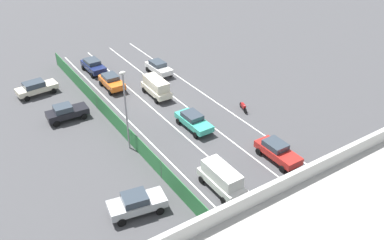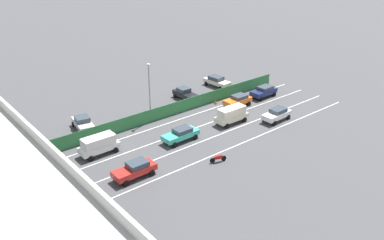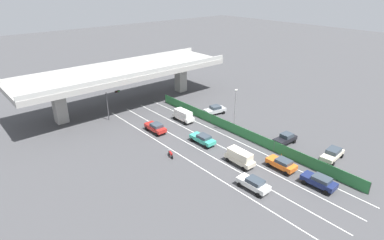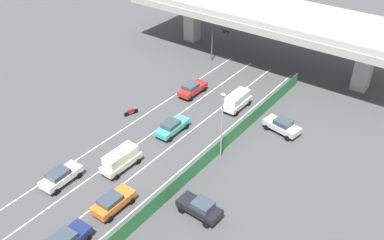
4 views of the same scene
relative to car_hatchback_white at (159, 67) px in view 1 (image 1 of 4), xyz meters
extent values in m
plane|color=#424244|center=(3.36, 5.98, -0.92)|extent=(300.00, 300.00, 0.00)
cube|color=silver|center=(-1.67, 11.44, -0.91)|extent=(0.14, 46.93, 0.01)
cube|color=silver|center=(1.68, 11.44, -0.91)|extent=(0.14, 46.93, 0.01)
cube|color=silver|center=(5.04, 11.44, -0.91)|extent=(0.14, 46.93, 0.01)
cube|color=silver|center=(8.40, 11.44, -0.91)|extent=(0.14, 46.93, 0.01)
cube|color=#B2B2AD|center=(3.36, 31.27, 7.08)|extent=(44.56, 0.30, 0.90)
cube|color=#2D753D|center=(10.12, 11.44, -0.03)|extent=(0.06, 42.93, 1.78)
cylinder|color=#4C514C|center=(10.12, -10.02, -0.03)|extent=(0.10, 0.10, 1.78)
cylinder|color=#4C514C|center=(10.12, 4.29, -0.03)|extent=(0.10, 0.10, 1.78)
cylinder|color=#4C514C|center=(10.12, 18.60, -0.03)|extent=(0.10, 0.10, 1.78)
cube|color=silver|center=(0.00, 0.06, -0.11)|extent=(1.87, 4.38, 0.65)
cube|color=#333D47|center=(0.01, -0.21, 0.47)|extent=(1.59, 2.15, 0.50)
cylinder|color=black|center=(-0.91, 1.51, -0.60)|extent=(0.24, 0.65, 0.64)
cylinder|color=black|center=(0.81, 1.56, -0.60)|extent=(0.24, 0.65, 0.64)
cylinder|color=black|center=(-0.82, -1.44, -0.60)|extent=(0.24, 0.65, 0.64)
cylinder|color=black|center=(0.91, -1.38, -0.60)|extent=(0.24, 0.65, 0.64)
cube|color=teal|center=(3.47, 13.50, -0.14)|extent=(1.84, 4.64, 0.60)
cube|color=#333D47|center=(3.47, 13.19, 0.41)|extent=(1.59, 2.09, 0.50)
cylinder|color=black|center=(2.56, 15.06, -0.60)|extent=(0.23, 0.64, 0.64)
cylinder|color=black|center=(4.33, 15.08, -0.60)|extent=(0.23, 0.64, 0.64)
cylinder|color=black|center=(2.60, 11.92, -0.60)|extent=(0.23, 0.64, 0.64)
cylinder|color=black|center=(4.38, 11.94, -0.60)|extent=(0.23, 0.64, 0.64)
cube|color=beige|center=(3.22, 5.24, -0.12)|extent=(1.82, 4.66, 0.63)
cube|color=beige|center=(3.22, 5.24, 0.73)|extent=(1.60, 3.82, 1.08)
cylinder|color=black|center=(2.39, 6.83, -0.60)|extent=(0.23, 0.64, 0.64)
cylinder|color=black|center=(4.12, 6.79, -0.60)|extent=(0.23, 0.64, 0.64)
cylinder|color=black|center=(2.33, 3.69, -0.60)|extent=(0.23, 0.64, 0.64)
cylinder|color=black|center=(4.05, 3.65, -0.60)|extent=(0.23, 0.64, 0.64)
cube|color=silver|center=(6.75, 22.54, -0.12)|extent=(1.80, 4.52, 0.63)
cube|color=silver|center=(6.75, 22.54, 0.72)|extent=(1.58, 3.71, 1.04)
cylinder|color=black|center=(5.85, 24.07, -0.60)|extent=(0.22, 0.64, 0.64)
cylinder|color=black|center=(7.65, 24.07, -0.60)|extent=(0.22, 0.64, 0.64)
cylinder|color=black|center=(5.85, 21.00, -0.60)|extent=(0.22, 0.64, 0.64)
cylinder|color=black|center=(7.65, 21.00, -0.60)|extent=(0.22, 0.64, 0.64)
cube|color=red|center=(0.08, 22.09, -0.11)|extent=(1.78, 4.54, 0.65)
cube|color=#333D47|center=(0.08, 21.68, 0.48)|extent=(1.56, 2.06, 0.53)
cylinder|color=black|center=(-0.81, 23.63, -0.60)|extent=(0.22, 0.64, 0.64)
cylinder|color=black|center=(0.97, 23.63, -0.60)|extent=(0.22, 0.64, 0.64)
cylinder|color=black|center=(-0.81, 20.54, -0.60)|extent=(0.22, 0.64, 0.64)
cylinder|color=black|center=(0.97, 20.55, -0.60)|extent=(0.22, 0.64, 0.64)
cube|color=navy|center=(6.83, -5.04, -0.10)|extent=(1.95, 4.43, 0.68)
cube|color=#333D47|center=(6.84, -5.38, 0.48)|extent=(1.67, 2.23, 0.48)
cylinder|color=black|center=(5.88, -3.58, -0.60)|extent=(0.24, 0.65, 0.64)
cylinder|color=black|center=(7.70, -3.53, -0.60)|extent=(0.24, 0.65, 0.64)
cylinder|color=black|center=(5.96, -6.56, -0.60)|extent=(0.24, 0.65, 0.64)
cylinder|color=black|center=(7.78, -6.51, -0.60)|extent=(0.24, 0.65, 0.64)
cube|color=orange|center=(6.74, 0.61, -0.09)|extent=(1.86, 4.24, 0.69)
cube|color=#333D47|center=(6.74, 0.23, 0.48)|extent=(1.62, 2.09, 0.47)
cylinder|color=black|center=(5.85, 2.05, -0.60)|extent=(0.23, 0.64, 0.64)
cylinder|color=black|center=(7.67, 2.03, -0.60)|extent=(0.23, 0.64, 0.64)
cylinder|color=black|center=(5.82, -0.82, -0.60)|extent=(0.23, 0.64, 0.64)
cylinder|color=black|center=(7.63, -0.84, -0.60)|extent=(0.23, 0.64, 0.64)
cylinder|color=black|center=(-2.86, 14.05, -0.62)|extent=(0.28, 0.60, 0.60)
cylinder|color=black|center=(-3.28, 12.76, -0.62)|extent=(0.28, 0.60, 0.60)
cube|color=maroon|center=(-3.07, 13.41, -0.34)|extent=(0.55, 0.96, 0.36)
cylinder|color=#B2B2B2|center=(-2.89, 13.95, 0.00)|extent=(0.58, 0.21, 0.03)
cube|color=beige|center=(14.70, -2.74, -0.13)|extent=(4.73, 2.17, 0.60)
cube|color=#333D47|center=(14.96, -2.72, 0.47)|extent=(2.39, 1.77, 0.60)
cylinder|color=black|center=(13.22, -3.77, -0.60)|extent=(0.66, 0.27, 0.64)
cylinder|color=black|center=(13.07, -1.97, -0.60)|extent=(0.66, 0.27, 0.64)
cylinder|color=black|center=(16.33, -3.52, -0.60)|extent=(0.66, 0.27, 0.64)
cylinder|color=black|center=(16.19, -1.72, -0.60)|extent=(0.66, 0.27, 0.64)
cube|color=black|center=(13.58, 4.73, -0.11)|extent=(4.29, 1.94, 0.65)
cube|color=#333D47|center=(13.97, 4.72, 0.50)|extent=(1.84, 1.63, 0.59)
cylinder|color=black|center=(12.11, 3.90, -0.60)|extent=(0.65, 0.24, 0.64)
cylinder|color=black|center=(12.17, 5.67, -0.60)|extent=(0.65, 0.24, 0.64)
cylinder|color=black|center=(14.98, 3.79, -0.60)|extent=(0.65, 0.24, 0.64)
cylinder|color=black|center=(15.05, 5.56, -0.60)|extent=(0.65, 0.24, 0.64)
cube|color=#B2B5B7|center=(13.68, 21.14, -0.11)|extent=(4.62, 2.56, 0.66)
cube|color=#333D47|center=(13.82, 21.12, 0.51)|extent=(2.11, 1.92, 0.58)
cylinder|color=black|center=(12.06, 20.48, -0.60)|extent=(0.67, 0.33, 0.64)
cylinder|color=black|center=(12.37, 22.31, -0.60)|extent=(0.67, 0.33, 0.64)
cylinder|color=black|center=(14.99, 19.98, -0.60)|extent=(0.67, 0.33, 0.64)
cylinder|color=black|center=(15.31, 21.80, -0.60)|extent=(0.67, 0.33, 0.64)
cylinder|color=gray|center=(10.47, 13.05, 2.88)|extent=(0.16, 0.16, 7.59)
ellipsoid|color=silver|center=(10.47, 13.05, 6.85)|extent=(0.60, 0.36, 0.28)
cone|color=orange|center=(9.40, 2.41, -0.58)|extent=(0.36, 0.36, 0.68)
cube|color=black|center=(9.40, 2.41, -0.90)|extent=(0.47, 0.47, 0.03)
camera|label=1|loc=(22.83, 42.71, 21.37)|focal=38.09mm
camera|label=2|loc=(-31.33, 40.27, 21.98)|focal=38.49mm
camera|label=3|loc=(-27.81, -20.65, 23.65)|focal=29.89mm
camera|label=4|loc=(29.76, -18.39, 28.35)|focal=40.28mm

